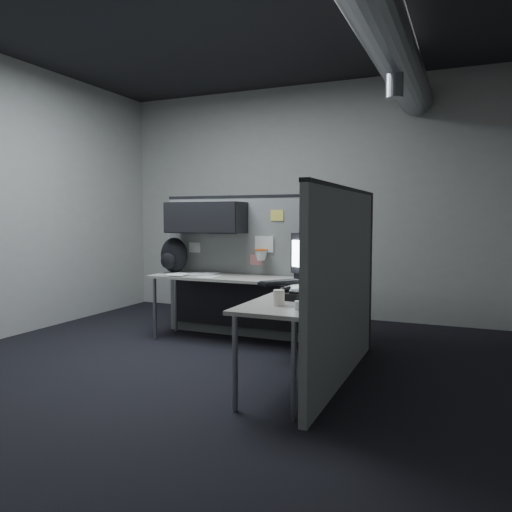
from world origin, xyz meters
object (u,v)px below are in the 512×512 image
at_px(keyboard, 281,282).
at_px(backpack, 174,256).
at_px(desk, 261,293).
at_px(monitor, 320,256).
at_px(phone, 290,295).

xyz_separation_m(keyboard, backpack, (-1.51, 0.46, 0.18)).
relative_size(desk, monitor, 3.92).
xyz_separation_m(monitor, phone, (0.09, -1.17, -0.22)).
height_order(phone, backpack, backpack).
bearing_deg(monitor, desk, -167.03).
bearing_deg(desk, keyboard, -20.84).
distance_m(monitor, phone, 1.19).
bearing_deg(backpack, monitor, 15.77).
height_order(desk, monitor, monitor).
distance_m(phone, backpack, 2.27).
distance_m(keyboard, phone, 0.88).
bearing_deg(desk, monitor, 27.58).
bearing_deg(keyboard, desk, 151.51).
distance_m(monitor, backpack, 1.80).
distance_m(desk, backpack, 1.36).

